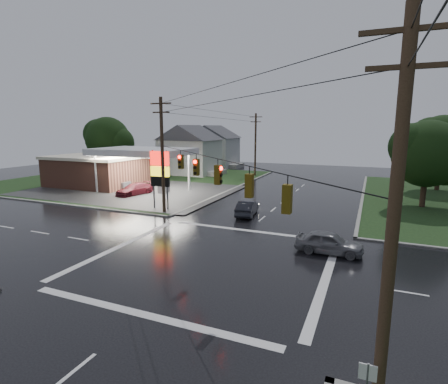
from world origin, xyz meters
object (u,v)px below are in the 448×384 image
at_px(car_pump, 135,189).
at_px(utility_pole_n, 255,144).
at_px(car_crossing, 329,243).
at_px(pylon_sign, 160,170).
at_px(house_near, 190,149).
at_px(tree_ne_near, 429,154).
at_px(utility_pole_se, 392,231).
at_px(house_far, 213,146).
at_px(car_north, 247,208).
at_px(tree_ne_far, 443,143).
at_px(utility_pole_nw, 162,154).
at_px(tree_nw_behind, 108,139).
at_px(gas_station, 105,168).

bearing_deg(car_pump, utility_pole_n, 82.87).
bearing_deg(car_crossing, pylon_sign, 70.82).
bearing_deg(house_near, tree_ne_near, -21.76).
xyz_separation_m(utility_pole_se, house_far, (-31.45, 57.50, -1.32)).
bearing_deg(tree_ne_near, car_pump, -168.95).
bearing_deg(tree_ne_near, house_near, 158.24).
xyz_separation_m(house_near, house_far, (-1.00, 12.00, 0.00)).
bearing_deg(utility_pole_se, car_north, 117.80).
relative_size(utility_pole_se, tree_ne_far, 1.12).
bearing_deg(utility_pole_se, utility_pole_nw, 135.00).
xyz_separation_m(pylon_sign, utility_pole_n, (1.00, 27.50, 1.46)).
bearing_deg(house_near, pylon_sign, -67.72).
xyz_separation_m(tree_ne_far, car_crossing, (-10.48, -29.77, -5.44)).
bearing_deg(tree_nw_behind, car_crossing, -32.46).
height_order(tree_nw_behind, tree_ne_near, tree_nw_behind).
relative_size(house_far, tree_ne_near, 1.23).
height_order(tree_nw_behind, tree_ne_far, tree_nw_behind).
relative_size(tree_ne_near, car_pump, 1.79).
relative_size(pylon_sign, house_near, 0.54).
bearing_deg(gas_station, car_crossing, -25.57).
height_order(utility_pole_nw, car_pump, utility_pole_nw).
xyz_separation_m(utility_pole_se, tree_ne_near, (4.64, 31.49, -0.16)).
bearing_deg(house_far, car_north, -60.81).
distance_m(gas_station, tree_ne_far, 45.29).
bearing_deg(tree_ne_far, gas_station, -161.54).
distance_m(gas_station, house_far, 28.61).
bearing_deg(house_far, pylon_sign, -73.02).
xyz_separation_m(house_near, car_crossing, (27.62, -31.78, -3.66)).
height_order(house_far, tree_nw_behind, tree_nw_behind).
xyz_separation_m(tree_nw_behind, car_crossing, (40.51, -25.77, -5.44)).
relative_size(pylon_sign, car_north, 1.39).
relative_size(utility_pole_se, car_north, 2.55).
bearing_deg(tree_ne_far, house_near, 176.99).
height_order(utility_pole_nw, house_near, utility_pole_nw).
height_order(house_far, car_crossing, house_far).
distance_m(pylon_sign, tree_ne_near, 27.23).
relative_size(utility_pole_se, car_crossing, 2.52).
bearing_deg(utility_pole_nw, car_pump, 142.87).
bearing_deg(house_near, tree_nw_behind, -155.02).
bearing_deg(pylon_sign, house_near, 112.28).
distance_m(tree_ne_near, car_north, 19.48).
bearing_deg(tree_ne_far, tree_nw_behind, -175.51).
bearing_deg(tree_nw_behind, utility_pole_nw, -40.10).
xyz_separation_m(utility_pole_n, tree_nw_behind, (-24.34, -8.01, 0.71)).
bearing_deg(house_near, gas_station, -106.17).
height_order(utility_pole_n, house_far, utility_pole_n).
xyz_separation_m(gas_station, tree_nw_behind, (-8.17, 10.29, 3.63)).
height_order(utility_pole_se, car_pump, utility_pole_se).
bearing_deg(utility_pole_nw, house_far, 107.92).
xyz_separation_m(pylon_sign, car_pump, (-7.27, 5.26, -3.28)).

